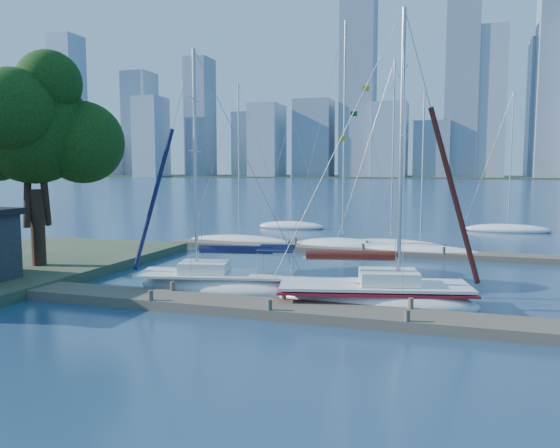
% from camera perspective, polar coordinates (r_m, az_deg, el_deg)
% --- Properties ---
extents(ground, '(700.00, 700.00, 0.00)m').
position_cam_1_polar(ground, '(21.46, -0.33, -9.42)').
color(ground, navy).
rests_on(ground, ground).
extents(near_dock, '(26.00, 2.00, 0.40)m').
position_cam_1_polar(near_dock, '(21.40, -0.33, -8.90)').
color(near_dock, brown).
rests_on(near_dock, ground).
extents(far_dock, '(30.00, 1.80, 0.36)m').
position_cam_1_polar(far_dock, '(36.39, 10.42, -2.87)').
color(far_dock, brown).
rests_on(far_dock, ground).
extents(far_shore, '(800.00, 100.00, 1.50)m').
position_cam_1_polar(far_shore, '(339.82, 16.40, 4.70)').
color(far_shore, '#38472D').
rests_on(far_shore, ground).
extents(tree, '(8.36, 7.65, 11.52)m').
position_cam_1_polar(tree, '(31.43, -24.35, 9.38)').
color(tree, black).
rests_on(tree, ground).
extents(sailboat_navy, '(8.00, 4.04, 11.43)m').
position_cam_1_polar(sailboat_navy, '(25.14, -6.68, -5.03)').
color(sailboat_navy, white).
rests_on(sailboat_navy, ground).
extents(sailboat_maroon, '(8.62, 4.47, 12.40)m').
position_cam_1_polar(sailboat_maroon, '(22.66, 9.87, -6.17)').
color(sailboat_maroon, white).
rests_on(sailboat_maroon, ground).
extents(bg_boat_0, '(8.30, 3.26, 12.08)m').
position_cam_1_polar(bg_boat_0, '(40.59, -4.25, -1.81)').
color(bg_boat_0, white).
rests_on(bg_boat_0, ground).
extents(bg_boat_1, '(7.18, 3.04, 15.82)m').
position_cam_1_polar(bg_boat_1, '(38.08, 6.58, -2.22)').
color(bg_boat_1, white).
rests_on(bg_boat_1, ground).
extents(bg_boat_2, '(7.75, 3.99, 13.33)m').
position_cam_1_polar(bg_boat_2, '(39.20, 11.52, -2.17)').
color(bg_boat_2, white).
rests_on(bg_boat_2, ground).
extents(bg_boat_3, '(7.94, 4.76, 10.80)m').
position_cam_1_polar(bg_boat_3, '(36.66, 14.46, -2.83)').
color(bg_boat_3, white).
rests_on(bg_boat_3, ground).
extents(bg_boat_6, '(6.59, 3.20, 10.87)m').
position_cam_1_polar(bg_boat_6, '(51.16, 1.19, -0.20)').
color(bg_boat_6, white).
rests_on(bg_boat_6, ground).
extents(bg_boat_7, '(7.42, 2.92, 12.61)m').
position_cam_1_polar(bg_boat_7, '(52.53, 22.72, -0.49)').
color(bg_boat_7, white).
rests_on(bg_boat_7, ground).
extents(skyline, '(502.71, 51.31, 111.47)m').
position_cam_1_polar(skyline, '(311.90, 20.17, 11.03)').
color(skyline, '#7F8DA4').
rests_on(skyline, ground).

